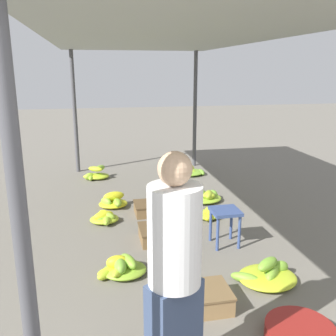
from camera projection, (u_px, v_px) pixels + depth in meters
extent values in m
cylinder|color=#4C4C51|center=(24.00, 260.00, 1.74)|extent=(0.08, 0.08, 2.47)
cylinder|color=#4C4C51|center=(75.00, 113.00, 7.61)|extent=(0.08, 0.08, 2.47)
cylinder|color=#4C4C51|center=(195.00, 110.00, 8.10)|extent=(0.08, 0.08, 2.47)
cube|color=#9EA399|center=(165.00, 36.00, 4.60)|extent=(2.94, 6.60, 0.04)
cube|color=#384766|center=(174.00, 332.00, 2.53)|extent=(0.41, 0.35, 0.76)
cylinder|color=white|center=(175.00, 236.00, 2.34)|extent=(0.47, 0.47, 0.66)
sphere|color=tan|center=(175.00, 169.00, 2.23)|extent=(0.21, 0.21, 0.21)
cube|color=#384C84|center=(225.00, 211.00, 4.51)|extent=(0.34, 0.34, 0.04)
cylinder|color=#384C84|center=(218.00, 234.00, 4.41)|extent=(0.04, 0.04, 0.42)
cylinder|color=#384C84|center=(239.00, 232.00, 4.47)|extent=(0.04, 0.04, 0.42)
cylinder|color=#384C84|center=(211.00, 225.00, 4.67)|extent=(0.04, 0.04, 0.42)
cylinder|color=#384C84|center=(231.00, 224.00, 4.72)|extent=(0.04, 0.04, 0.42)
cylinder|color=maroon|center=(300.00, 334.00, 2.97)|extent=(0.55, 0.55, 0.13)
ellipsoid|color=#77B437|center=(120.00, 266.00, 3.86)|extent=(0.13, 0.23, 0.14)
ellipsoid|color=#AFCA2D|center=(121.00, 268.00, 3.87)|extent=(0.26, 0.34, 0.10)
ellipsoid|color=#B0CB2D|center=(106.00, 273.00, 3.87)|extent=(0.26, 0.26, 0.10)
ellipsoid|color=#C9D528|center=(111.00, 272.00, 3.90)|extent=(0.31, 0.18, 0.10)
ellipsoid|color=#84B934|center=(128.00, 261.00, 3.95)|extent=(0.22, 0.32, 0.12)
ellipsoid|color=yellow|center=(117.00, 262.00, 3.93)|extent=(0.24, 0.15, 0.14)
ellipsoid|color=#8FBE32|center=(125.00, 270.00, 3.94)|extent=(0.46, 0.40, 0.10)
ellipsoid|color=#99C131|center=(90.00, 176.00, 7.30)|extent=(0.24, 0.20, 0.14)
ellipsoid|color=#CCD628|center=(91.00, 177.00, 7.32)|extent=(0.31, 0.18, 0.10)
ellipsoid|color=#85BA34|center=(100.00, 168.00, 7.41)|extent=(0.28, 0.30, 0.12)
ellipsoid|color=#90BE32|center=(91.00, 178.00, 7.28)|extent=(0.13, 0.24, 0.10)
ellipsoid|color=#C1D12A|center=(95.00, 169.00, 7.30)|extent=(0.34, 0.30, 0.10)
ellipsoid|color=#AECA2D|center=(98.00, 176.00, 7.39)|extent=(0.44, 0.38, 0.10)
ellipsoid|color=yellow|center=(104.00, 214.00, 5.33)|extent=(0.23, 0.27, 0.11)
ellipsoid|color=#98C131|center=(107.00, 219.00, 5.22)|extent=(0.16, 0.34, 0.12)
ellipsoid|color=yellow|center=(104.00, 216.00, 5.24)|extent=(0.31, 0.22, 0.13)
ellipsoid|color=#92BF32|center=(106.00, 216.00, 5.24)|extent=(0.29, 0.23, 0.13)
ellipsoid|color=#81B835|center=(105.00, 217.00, 5.24)|extent=(0.28, 0.23, 0.10)
ellipsoid|color=#AFCA2D|center=(104.00, 219.00, 5.28)|extent=(0.40, 0.35, 0.10)
ellipsoid|color=#C0D12A|center=(117.00, 200.00, 6.03)|extent=(0.27, 0.34, 0.09)
ellipsoid|color=#B6CD2C|center=(112.00, 201.00, 5.98)|extent=(0.34, 0.24, 0.11)
ellipsoid|color=#8CBC33|center=(117.00, 203.00, 5.77)|extent=(0.15, 0.26, 0.11)
ellipsoid|color=#8ABC33|center=(106.00, 202.00, 5.81)|extent=(0.22, 0.24, 0.15)
ellipsoid|color=yellow|center=(114.00, 196.00, 5.87)|extent=(0.35, 0.20, 0.14)
ellipsoid|color=yellow|center=(113.00, 204.00, 5.88)|extent=(0.45, 0.39, 0.10)
ellipsoid|color=#7DB636|center=(279.00, 267.00, 3.89)|extent=(0.23, 0.16, 0.14)
ellipsoid|color=#7BB636|center=(268.00, 264.00, 3.77)|extent=(0.32, 0.27, 0.11)
ellipsoid|color=#82B835|center=(272.00, 273.00, 3.80)|extent=(0.30, 0.33, 0.14)
ellipsoid|color=#7FB735|center=(245.00, 278.00, 3.76)|extent=(0.31, 0.27, 0.10)
ellipsoid|color=#BCCF2B|center=(267.00, 277.00, 3.80)|extent=(0.60, 0.53, 0.10)
ellipsoid|color=#9EC430|center=(212.00, 214.00, 5.40)|extent=(0.29, 0.17, 0.10)
ellipsoid|color=#CAD528|center=(208.00, 213.00, 5.45)|extent=(0.17, 0.32, 0.14)
ellipsoid|color=#C4D329|center=(211.00, 212.00, 5.43)|extent=(0.35, 0.20, 0.14)
ellipsoid|color=yellow|center=(209.00, 217.00, 5.32)|extent=(0.25, 0.25, 0.10)
ellipsoid|color=#73B237|center=(213.00, 211.00, 5.56)|extent=(0.36, 0.26, 0.12)
ellipsoid|color=#A5C62F|center=(207.00, 215.00, 5.44)|extent=(0.39, 0.35, 0.10)
ellipsoid|color=#AAC82E|center=(211.00, 196.00, 6.05)|extent=(0.26, 0.29, 0.09)
ellipsoid|color=#B2CC2C|center=(207.00, 195.00, 6.01)|extent=(0.29, 0.22, 0.09)
ellipsoid|color=#A0C430|center=(193.00, 202.00, 5.96)|extent=(0.32, 0.33, 0.10)
ellipsoid|color=#7CB636|center=(199.00, 193.00, 6.17)|extent=(0.30, 0.32, 0.09)
ellipsoid|color=#84B934|center=(201.00, 194.00, 6.05)|extent=(0.25, 0.26, 0.13)
ellipsoid|color=#79B536|center=(213.00, 194.00, 6.23)|extent=(0.17, 0.22, 0.14)
ellipsoid|color=#AFCA2D|center=(209.00, 195.00, 6.03)|extent=(0.23, 0.30, 0.13)
ellipsoid|color=#98C131|center=(203.00, 198.00, 6.13)|extent=(0.59, 0.52, 0.10)
ellipsoid|color=#A6C72E|center=(189.00, 171.00, 7.65)|extent=(0.35, 0.32, 0.14)
ellipsoid|color=#78B437|center=(201.00, 172.00, 7.69)|extent=(0.12, 0.32, 0.10)
ellipsoid|color=#CED727|center=(191.00, 169.00, 7.84)|extent=(0.19, 0.28, 0.15)
ellipsoid|color=yellow|center=(183.00, 169.00, 7.86)|extent=(0.29, 0.27, 0.13)
ellipsoid|color=#84B934|center=(189.00, 172.00, 7.67)|extent=(0.60, 0.52, 0.10)
cube|color=brown|center=(158.00, 235.00, 4.71)|extent=(0.45, 0.45, 0.16)
cube|color=brown|center=(158.00, 228.00, 4.68)|extent=(0.47, 0.47, 0.02)
cube|color=#9E7A4C|center=(208.00, 299.00, 3.39)|extent=(0.39, 0.39, 0.17)
cube|color=brown|center=(208.00, 290.00, 3.36)|extent=(0.40, 0.40, 0.02)
cube|color=brown|center=(149.00, 209.00, 5.58)|extent=(0.41, 0.41, 0.15)
cube|color=brown|center=(149.00, 204.00, 5.56)|extent=(0.42, 0.42, 0.02)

